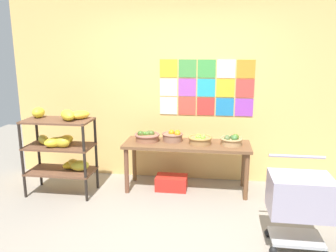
{
  "coord_description": "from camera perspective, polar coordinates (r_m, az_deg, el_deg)",
  "views": [
    {
      "loc": [
        0.46,
        -3.02,
        1.93
      ],
      "look_at": [
        -0.09,
        0.98,
        0.99
      ],
      "focal_mm": 35.95,
      "sensor_mm": 36.0,
      "label": 1
    }
  ],
  "objects": [
    {
      "name": "fruit_basket_back_right",
      "position": [
        4.65,
        0.86,
        -1.74
      ],
      "size": [
        0.29,
        0.29,
        0.16
      ],
      "color": "#8B624C",
      "rests_on": "display_table"
    },
    {
      "name": "produce_crate_under_table",
      "position": [
        4.75,
        0.59,
        -9.58
      ],
      "size": [
        0.43,
        0.28,
        0.19
      ],
      "primitive_type": "cube",
      "color": "red",
      "rests_on": "ground"
    },
    {
      "name": "fruit_basket_back_left",
      "position": [
        4.53,
        10.73,
        -2.37
      ],
      "size": [
        0.3,
        0.3,
        0.16
      ],
      "color": "tan",
      "rests_on": "display_table"
    },
    {
      "name": "banana_shelf_unit",
      "position": [
        4.67,
        -17.44,
        -2.78
      ],
      "size": [
        0.88,
        0.47,
        1.16
      ],
      "color": "black",
      "rests_on": "ground"
    },
    {
      "name": "back_wall_with_art",
      "position": [
        4.88,
        2.49,
        7.9
      ],
      "size": [
        5.08,
        0.07,
        2.98
      ],
      "color": "#EEBC6A",
      "rests_on": "ground"
    },
    {
      "name": "shopping_cart",
      "position": [
        3.53,
        21.41,
        -11.33
      ],
      "size": [
        0.58,
        0.47,
        0.88
      ],
      "rotation": [
        0.0,
        0.0,
        -0.19
      ],
      "color": "black",
      "rests_on": "ground"
    },
    {
      "name": "fruit_basket_centre",
      "position": [
        4.52,
        5.46,
        -2.32
      ],
      "size": [
        0.32,
        0.32,
        0.13
      ],
      "color": "#A37544",
      "rests_on": "display_table"
    },
    {
      "name": "ground",
      "position": [
        3.61,
        -0.73,
        -19.19
      ],
      "size": [
        9.58,
        9.58,
        0.0
      ],
      "primitive_type": "plane",
      "color": "gray"
    },
    {
      "name": "fruit_basket_left",
      "position": [
        4.66,
        -3.58,
        -1.76
      ],
      "size": [
        0.35,
        0.35,
        0.15
      ],
      "color": "#986146",
      "rests_on": "display_table"
    },
    {
      "name": "display_table",
      "position": [
        4.59,
        3.2,
        -3.93
      ],
      "size": [
        1.7,
        0.56,
        0.67
      ],
      "color": "brown",
      "rests_on": "ground"
    }
  ]
}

